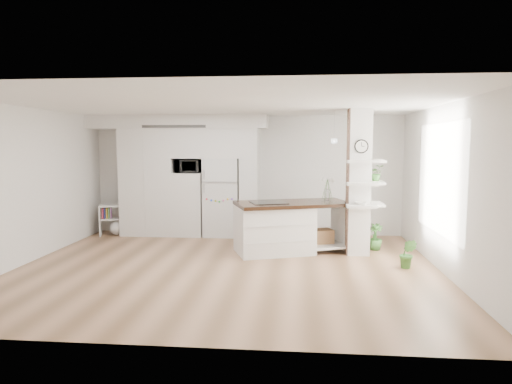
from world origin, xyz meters
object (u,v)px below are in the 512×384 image
kitchen_island (280,227)px  floor_plant_a (408,254)px  refrigerator (222,197)px  bookshelf (114,222)px

kitchen_island → floor_plant_a: size_ratio=4.71×
kitchen_island → floor_plant_a: kitchen_island is taller
refrigerator → kitchen_island: refrigerator is taller
refrigerator → bookshelf: bearing=-175.9°
refrigerator → bookshelf: 2.52m
floor_plant_a → bookshelf: bearing=159.2°
refrigerator → kitchen_island: (1.37, -1.49, -0.38)m
refrigerator → kitchen_island: bearing=-47.5°
bookshelf → refrigerator: bearing=-13.9°
bookshelf → floor_plant_a: bearing=-38.8°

